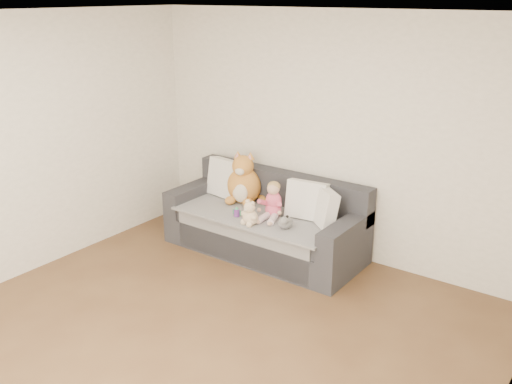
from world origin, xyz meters
TOP-DOWN VIEW (x-y plane):
  - room_shell at (0.00, 0.42)m, footprint 5.00×5.00m
  - sofa at (-0.54, 2.06)m, footprint 2.20×0.94m
  - cushion_left at (-1.20, 2.19)m, footprint 0.51×0.28m
  - cushion_right_back at (-0.08, 2.16)m, footprint 0.46×0.25m
  - cushion_right_front at (0.15, 2.11)m, footprint 0.44×0.40m
  - toddler at (-0.39, 1.96)m, footprint 0.27×0.40m
  - plush_cat at (-0.92, 2.16)m, footprint 0.50×0.48m
  - teddy_bear at (-0.46, 1.64)m, footprint 0.21×0.17m
  - plush_cow at (-0.10, 1.77)m, footprint 0.14×0.21m
  - sippy_cup at (-0.70, 1.75)m, footprint 0.10×0.07m

SIDE VIEW (x-z plane):
  - sofa at x=-0.54m, z-range -0.12..0.73m
  - sippy_cup at x=-0.70m, z-range 0.48..0.59m
  - plush_cow at x=-0.10m, z-range 0.46..0.63m
  - teddy_bear at x=-0.46m, z-range 0.45..0.72m
  - toddler at x=-0.39m, z-range 0.44..0.83m
  - cushion_right_front at x=0.15m, z-range 0.47..0.86m
  - cushion_right_back at x=-0.08m, z-range 0.47..0.88m
  - cushion_left at x=-1.20m, z-range 0.47..0.92m
  - plush_cat at x=-0.92m, z-range 0.39..1.01m
  - room_shell at x=0.00m, z-range -1.20..3.80m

